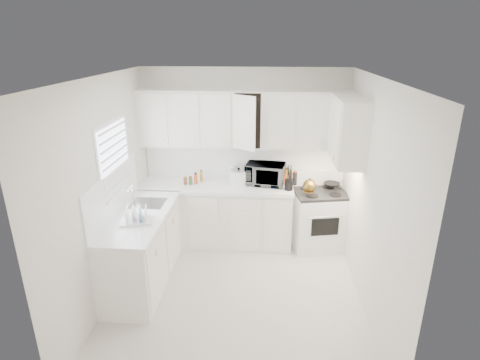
# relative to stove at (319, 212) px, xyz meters

# --- Properties ---
(floor) EXTENTS (3.20, 3.20, 0.00)m
(floor) POSITION_rel_stove_xyz_m (-1.12, -1.29, -0.57)
(floor) COLOR silver
(floor) RESTS_ON ground
(ceiling) EXTENTS (3.20, 3.20, 0.00)m
(ceiling) POSITION_rel_stove_xyz_m (-1.12, -1.29, 2.03)
(ceiling) COLOR white
(ceiling) RESTS_ON ground
(wall_back) EXTENTS (3.00, 0.00, 3.00)m
(wall_back) POSITION_rel_stove_xyz_m (-1.12, 0.31, 0.73)
(wall_back) COLOR white
(wall_back) RESTS_ON ground
(wall_front) EXTENTS (3.00, 0.00, 3.00)m
(wall_front) POSITION_rel_stove_xyz_m (-1.12, -2.89, 0.73)
(wall_front) COLOR white
(wall_front) RESTS_ON ground
(wall_left) EXTENTS (0.00, 3.20, 3.20)m
(wall_left) POSITION_rel_stove_xyz_m (-2.62, -1.29, 0.73)
(wall_left) COLOR white
(wall_left) RESTS_ON ground
(wall_right) EXTENTS (0.00, 3.20, 3.20)m
(wall_right) POSITION_rel_stove_xyz_m (0.38, -1.29, 0.73)
(wall_right) COLOR white
(wall_right) RESTS_ON ground
(window_blinds) EXTENTS (0.06, 0.96, 1.06)m
(window_blinds) POSITION_rel_stove_xyz_m (-2.60, -0.94, 0.98)
(window_blinds) COLOR white
(window_blinds) RESTS_ON wall_left
(lower_cabinets_back) EXTENTS (2.22, 0.60, 0.90)m
(lower_cabinets_back) POSITION_rel_stove_xyz_m (-1.51, 0.01, -0.12)
(lower_cabinets_back) COLOR white
(lower_cabinets_back) RESTS_ON floor
(lower_cabinets_left) EXTENTS (0.60, 1.60, 0.90)m
(lower_cabinets_left) POSITION_rel_stove_xyz_m (-2.32, -1.09, -0.12)
(lower_cabinets_left) COLOR white
(lower_cabinets_left) RESTS_ON floor
(countertop_back) EXTENTS (2.24, 0.64, 0.05)m
(countertop_back) POSITION_rel_stove_xyz_m (-1.51, 0.00, 0.36)
(countertop_back) COLOR white
(countertop_back) RESTS_ON lower_cabinets_back
(countertop_left) EXTENTS (0.64, 1.62, 0.05)m
(countertop_left) POSITION_rel_stove_xyz_m (-2.31, -1.09, 0.36)
(countertop_left) COLOR white
(countertop_left) RESTS_ON lower_cabinets_left
(backsplash_back) EXTENTS (2.98, 0.02, 0.55)m
(backsplash_back) POSITION_rel_stove_xyz_m (-1.12, 0.30, 0.66)
(backsplash_back) COLOR white
(backsplash_back) RESTS_ON wall_back
(backsplash_left) EXTENTS (0.02, 1.60, 0.55)m
(backsplash_left) POSITION_rel_stove_xyz_m (-2.61, -1.09, 0.66)
(backsplash_left) COLOR white
(backsplash_left) RESTS_ON wall_left
(upper_cabinets_back) EXTENTS (3.00, 0.33, 0.80)m
(upper_cabinets_back) POSITION_rel_stove_xyz_m (-1.12, 0.15, 0.93)
(upper_cabinets_back) COLOR white
(upper_cabinets_back) RESTS_ON wall_back
(upper_cabinets_right) EXTENTS (0.33, 0.90, 0.80)m
(upper_cabinets_right) POSITION_rel_stove_xyz_m (0.21, -0.47, 0.93)
(upper_cabinets_right) COLOR white
(upper_cabinets_right) RESTS_ON wall_right
(sink) EXTENTS (0.42, 0.38, 0.30)m
(sink) POSITION_rel_stove_xyz_m (-2.31, -0.74, 0.50)
(sink) COLOR gray
(sink) RESTS_ON countertop_left
(stove) EXTENTS (0.84, 0.73, 1.13)m
(stove) POSITION_rel_stove_xyz_m (0.00, 0.00, 0.00)
(stove) COLOR white
(stove) RESTS_ON floor
(tea_kettle) EXTENTS (0.28, 0.26, 0.21)m
(tea_kettle) POSITION_rel_stove_xyz_m (-0.18, -0.16, 0.48)
(tea_kettle) COLOR olive
(tea_kettle) RESTS_ON stove
(frying_pan) EXTENTS (0.35, 0.44, 0.04)m
(frying_pan) POSITION_rel_stove_xyz_m (0.18, 0.16, 0.40)
(frying_pan) COLOR black
(frying_pan) RESTS_ON stove
(microwave) EXTENTS (0.60, 0.39, 0.37)m
(microwave) POSITION_rel_stove_xyz_m (-0.80, 0.10, 0.57)
(microwave) COLOR gray
(microwave) RESTS_ON countertop_back
(rice_cooker) EXTENTS (0.30, 0.30, 0.26)m
(rice_cooker) POSITION_rel_stove_xyz_m (-1.19, 0.04, 0.51)
(rice_cooker) COLOR white
(rice_cooker) RESTS_ON countertop_back
(paper_towel) EXTENTS (0.12, 0.12, 0.27)m
(paper_towel) POSITION_rel_stove_xyz_m (-1.29, 0.16, 0.52)
(paper_towel) COLOR white
(paper_towel) RESTS_ON countertop_back
(utensil_crock) EXTENTS (0.16, 0.16, 0.38)m
(utensil_crock) POSITION_rel_stove_xyz_m (-0.47, -0.13, 0.57)
(utensil_crock) COLOR black
(utensil_crock) RESTS_ON countertop_back
(dish_rack) EXTENTS (0.41, 0.34, 0.20)m
(dish_rack) POSITION_rel_stove_xyz_m (-2.29, -1.28, 0.48)
(dish_rack) COLOR white
(dish_rack) RESTS_ON countertop_left
(spice_left_0) EXTENTS (0.06, 0.06, 0.13)m
(spice_left_0) POSITION_rel_stove_xyz_m (-1.97, 0.13, 0.45)
(spice_left_0) COLOR brown
(spice_left_0) RESTS_ON countertop_back
(spice_left_1) EXTENTS (0.06, 0.06, 0.13)m
(spice_left_1) POSITION_rel_stove_xyz_m (-1.90, 0.04, 0.45)
(spice_left_1) COLOR #316421
(spice_left_1) RESTS_ON countertop_back
(spice_left_2) EXTENTS (0.06, 0.06, 0.13)m
(spice_left_2) POSITION_rel_stove_xyz_m (-1.82, 0.13, 0.45)
(spice_left_2) COLOR #D44B1C
(spice_left_2) RESTS_ON countertop_back
(spice_left_3) EXTENTS (0.06, 0.06, 0.13)m
(spice_left_3) POSITION_rel_stove_xyz_m (-1.75, 0.04, 0.45)
(spice_left_3) COLOR gold
(spice_left_3) RESTS_ON countertop_back
(sauce_right_0) EXTENTS (0.06, 0.06, 0.19)m
(sauce_right_0) POSITION_rel_stove_xyz_m (-0.54, 0.17, 0.48)
(sauce_right_0) COLOR #D44B1C
(sauce_right_0) RESTS_ON countertop_back
(sauce_right_1) EXTENTS (0.06, 0.06, 0.19)m
(sauce_right_1) POSITION_rel_stove_xyz_m (-0.49, 0.11, 0.48)
(sauce_right_1) COLOR gold
(sauce_right_1) RESTS_ON countertop_back
(sauce_right_2) EXTENTS (0.06, 0.06, 0.19)m
(sauce_right_2) POSITION_rel_stove_xyz_m (-0.43, 0.17, 0.48)
(sauce_right_2) COLOR brown
(sauce_right_2) RESTS_ON countertop_back
(sauce_right_3) EXTENTS (0.06, 0.06, 0.19)m
(sauce_right_3) POSITION_rel_stove_xyz_m (-0.38, 0.11, 0.48)
(sauce_right_3) COLOR black
(sauce_right_3) RESTS_ON countertop_back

